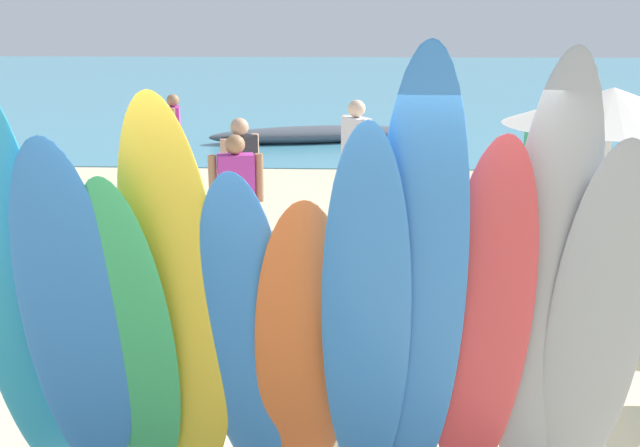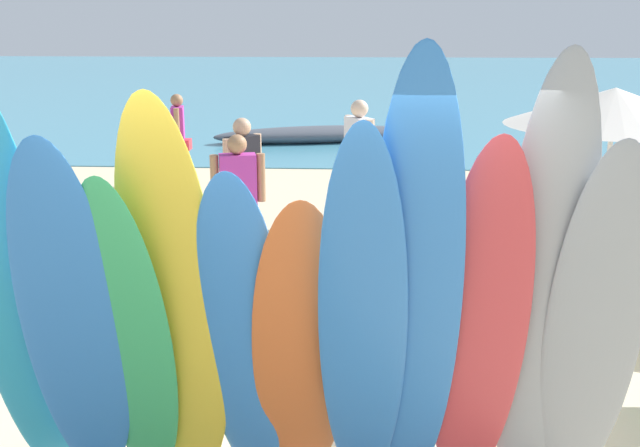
{
  "view_description": "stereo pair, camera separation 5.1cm",
  "coord_description": "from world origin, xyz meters",
  "px_view_note": "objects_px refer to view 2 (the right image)",
  "views": [
    {
      "loc": [
        0.26,
        -4.35,
        2.84
      ],
      "look_at": [
        0.0,
        1.46,
        1.23
      ],
      "focal_mm": 42.27,
      "sensor_mm": 36.0,
      "label": 1
    },
    {
      "loc": [
        0.31,
        -4.35,
        2.84
      ],
      "look_at": [
        0.0,
        1.46,
        1.23
      ],
      "focal_mm": 42.27,
      "sensor_mm": 36.0,
      "label": 2
    }
  ],
  "objects_px": {
    "surfboard_red_8": "(480,334)",
    "surfboard_rack": "(308,387)",
    "surfboard_yellow_3": "(175,307)",
    "surfboard_blue_6": "(363,332)",
    "surfboard_blue_4": "(244,341)",
    "surfboard_grey_10": "(592,335)",
    "surfboard_teal_0": "(13,296)",
    "surfboard_grey_9": "(541,298)",
    "beachgoer_photographing": "(178,133)",
    "surfboard_blue_1": "(74,330)",
    "distant_boat": "(320,135)",
    "surfboard_blue_7": "(415,303)",
    "beachgoer_by_water": "(538,163)",
    "beach_umbrella": "(614,107)",
    "surfboard_orange_5": "(301,354)",
    "beachgoer_midbeach": "(243,174)",
    "surfboard_green_2": "(129,343)",
    "beachgoer_near_rack": "(238,195)",
    "beachgoer_strolling": "(359,154)"
  },
  "relations": [
    {
      "from": "beachgoer_by_water",
      "to": "surfboard_green_2",
      "type": "bearing_deg",
      "value": 142.55
    },
    {
      "from": "surfboard_teal_0",
      "to": "beachgoer_photographing",
      "type": "bearing_deg",
      "value": 92.36
    },
    {
      "from": "beachgoer_by_water",
      "to": "beachgoer_photographing",
      "type": "height_order",
      "value": "beachgoer_photographing"
    },
    {
      "from": "surfboard_blue_4",
      "to": "surfboard_grey_9",
      "type": "xyz_separation_m",
      "value": [
        1.64,
        -0.03,
        0.31
      ]
    },
    {
      "from": "surfboard_teal_0",
      "to": "beachgoer_by_water",
      "type": "relative_size",
      "value": 1.76
    },
    {
      "from": "beach_umbrella",
      "to": "surfboard_teal_0",
      "type": "bearing_deg",
      "value": -145.0
    },
    {
      "from": "surfboard_blue_1",
      "to": "beach_umbrella",
      "type": "height_order",
      "value": "surfboard_blue_1"
    },
    {
      "from": "surfboard_blue_7",
      "to": "surfboard_grey_10",
      "type": "distance_m",
      "value": 1.03
    },
    {
      "from": "beachgoer_by_water",
      "to": "distant_boat",
      "type": "height_order",
      "value": "beachgoer_by_water"
    },
    {
      "from": "surfboard_rack",
      "to": "surfboard_red_8",
      "type": "bearing_deg",
      "value": -26.79
    },
    {
      "from": "surfboard_green_2",
      "to": "surfboard_blue_6",
      "type": "distance_m",
      "value": 1.34
    },
    {
      "from": "surfboard_blue_1",
      "to": "surfboard_orange_5",
      "type": "xyz_separation_m",
      "value": [
        1.26,
        0.12,
        -0.17
      ]
    },
    {
      "from": "surfboard_blue_4",
      "to": "surfboard_green_2",
      "type": "bearing_deg",
      "value": -169.4
    },
    {
      "from": "surfboard_teal_0",
      "to": "surfboard_grey_10",
      "type": "bearing_deg",
      "value": -4.5
    },
    {
      "from": "surfboard_blue_1",
      "to": "beachgoer_strolling",
      "type": "xyz_separation_m",
      "value": [
        1.56,
        6.43,
        -0.15
      ]
    },
    {
      "from": "surfboard_blue_1",
      "to": "surfboard_orange_5",
      "type": "relative_size",
      "value": 1.18
    },
    {
      "from": "surfboard_yellow_3",
      "to": "surfboard_blue_6",
      "type": "distance_m",
      "value": 1.07
    },
    {
      "from": "surfboard_teal_0",
      "to": "surfboard_blue_6",
      "type": "height_order",
      "value": "surfboard_teal_0"
    },
    {
      "from": "surfboard_blue_1",
      "to": "surfboard_red_8",
      "type": "xyz_separation_m",
      "value": [
        2.25,
        0.06,
        0.0
      ]
    },
    {
      "from": "surfboard_rack",
      "to": "distant_boat",
      "type": "bearing_deg",
      "value": 92.69
    },
    {
      "from": "surfboard_orange_5",
      "to": "distant_boat",
      "type": "height_order",
      "value": "surfboard_orange_5"
    },
    {
      "from": "surfboard_yellow_3",
      "to": "surfboard_blue_7",
      "type": "relative_size",
      "value": 0.89
    },
    {
      "from": "beachgoer_by_water",
      "to": "beach_umbrella",
      "type": "relative_size",
      "value": 0.7
    },
    {
      "from": "surfboard_blue_1",
      "to": "surfboard_grey_10",
      "type": "xyz_separation_m",
      "value": [
        2.86,
        0.09,
        -0.01
      ]
    },
    {
      "from": "surfboard_rack",
      "to": "surfboard_blue_1",
      "type": "distance_m",
      "value": 1.51
    },
    {
      "from": "surfboard_blue_1",
      "to": "distant_boat",
      "type": "distance_m",
      "value": 13.58
    },
    {
      "from": "surfboard_teal_0",
      "to": "surfboard_yellow_3",
      "type": "relative_size",
      "value": 1.07
    },
    {
      "from": "surfboard_teal_0",
      "to": "beachgoer_near_rack",
      "type": "distance_m",
      "value": 4.28
    },
    {
      "from": "surfboard_blue_6",
      "to": "surfboard_grey_10",
      "type": "xyz_separation_m",
      "value": [
        1.26,
        0.15,
        -0.06
      ]
    },
    {
      "from": "surfboard_blue_6",
      "to": "distant_boat",
      "type": "relative_size",
      "value": 0.5
    },
    {
      "from": "beachgoer_photographing",
      "to": "surfboard_red_8",
      "type": "bearing_deg",
      "value": 13.35
    },
    {
      "from": "surfboard_yellow_3",
      "to": "beachgoer_photographing",
      "type": "bearing_deg",
      "value": 108.27
    },
    {
      "from": "surfboard_teal_0",
      "to": "surfboard_red_8",
      "type": "relative_size",
      "value": 1.15
    },
    {
      "from": "surfboard_blue_6",
      "to": "beachgoer_near_rack",
      "type": "relative_size",
      "value": 1.57
    },
    {
      "from": "surfboard_blue_4",
      "to": "surfboard_grey_10",
      "type": "distance_m",
      "value": 1.93
    },
    {
      "from": "beachgoer_by_water",
      "to": "surfboard_yellow_3",
      "type": "bearing_deg",
      "value": 144.19
    },
    {
      "from": "surfboard_grey_10",
      "to": "surfboard_teal_0",
      "type": "bearing_deg",
      "value": -174.07
    },
    {
      "from": "surfboard_green_2",
      "to": "beachgoer_midbeach",
      "type": "distance_m",
      "value": 5.22
    },
    {
      "from": "beachgoer_midbeach",
      "to": "beach_umbrella",
      "type": "distance_m",
      "value": 4.49
    },
    {
      "from": "beachgoer_near_rack",
      "to": "surfboard_grey_9",
      "type": "bearing_deg",
      "value": -74.11
    },
    {
      "from": "surfboard_green_2",
      "to": "surfboard_rack",
      "type": "bearing_deg",
      "value": 28.05
    },
    {
      "from": "surfboard_rack",
      "to": "surfboard_blue_1",
      "type": "relative_size",
      "value": 1.57
    },
    {
      "from": "surfboard_blue_7",
      "to": "distant_boat",
      "type": "relative_size",
      "value": 0.57
    },
    {
      "from": "surfboard_teal_0",
      "to": "surfboard_grey_9",
      "type": "relative_size",
      "value": 0.99
    },
    {
      "from": "distant_boat",
      "to": "surfboard_grey_9",
      "type": "bearing_deg",
      "value": -81.88
    },
    {
      "from": "beach_umbrella",
      "to": "surfboard_blue_7",
      "type": "bearing_deg",
      "value": -122.47
    },
    {
      "from": "surfboard_yellow_3",
      "to": "surfboard_orange_5",
      "type": "bearing_deg",
      "value": 5.36
    },
    {
      "from": "surfboard_red_8",
      "to": "distant_boat",
      "type": "distance_m",
      "value": 13.6
    },
    {
      "from": "surfboard_red_8",
      "to": "surfboard_rack",
      "type": "bearing_deg",
      "value": 152.06
    },
    {
      "from": "surfboard_grey_10",
      "to": "beachgoer_midbeach",
      "type": "bearing_deg",
      "value": 122.79
    }
  ]
}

